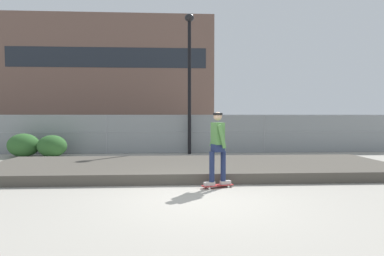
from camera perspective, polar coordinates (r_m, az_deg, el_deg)
The scene contains 11 objects.
ground_plane at distance 6.73m, azimuth 1.38°, elevation -13.17°, with size 120.00×120.00×0.00m, color #9E998E.
gravel_berm at distance 9.69m, azimuth -0.01°, elevation -7.50°, with size 12.67×3.68×0.29m, color #4C473F.
skateboard at distance 7.68m, azimuth 4.86°, elevation -10.78°, with size 0.82×0.42×0.07m.
skater at distance 7.52m, azimuth 4.88°, elevation -2.92°, with size 0.72×0.62×1.82m.
chain_fence at distance 14.48m, azimuth -1.02°, elevation -1.11°, with size 22.92×0.06×1.85m.
street_lamp at distance 14.32m, azimuth -0.49°, elevation 11.50°, with size 0.44×0.44×6.52m.
parked_car_near at distance 17.17m, azimuth -10.04°, elevation -0.92°, with size 4.50×2.16×1.66m.
parked_car_mid at distance 17.55m, azimuth 7.54°, elevation -0.84°, with size 4.46×2.06×1.66m.
library_building at distance 44.63m, azimuth -14.25°, elevation 9.34°, with size 26.82×10.56×14.62m.
shrub_left at distance 15.07m, azimuth -29.29°, elevation -2.86°, with size 1.33×1.09×1.03m.
shrub_center at distance 14.46m, azimuth -24.98°, elevation -3.13°, with size 1.24×1.02×0.96m.
Camera 1 is at (-0.50, -6.47, 1.80)m, focal length 28.15 mm.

